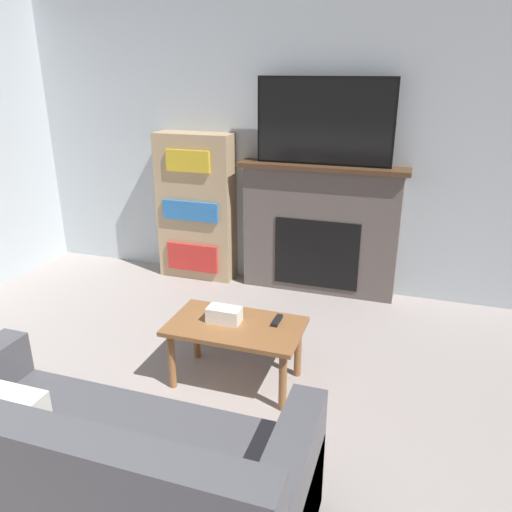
# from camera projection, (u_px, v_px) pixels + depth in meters

# --- Properties ---
(wall_back) EXTENTS (6.31, 0.06, 2.70)m
(wall_back) POSITION_uv_depth(u_px,v_px,m) (294.00, 143.00, 4.53)
(wall_back) COLOR silver
(wall_back) RESTS_ON ground_plane
(fireplace) EXTENTS (1.51, 0.28, 1.20)m
(fireplace) POSITION_uv_depth(u_px,v_px,m) (320.00, 229.00, 4.58)
(fireplace) COLOR #605651
(fireplace) RESTS_ON ground_plane
(tv) EXTENTS (1.18, 0.03, 0.73)m
(tv) POSITION_uv_depth(u_px,v_px,m) (324.00, 122.00, 4.22)
(tv) COLOR black
(tv) RESTS_ON fireplace
(couch) EXTENTS (1.80, 0.86, 0.84)m
(couch) POSITION_uv_depth(u_px,v_px,m) (100.00, 482.00, 2.19)
(couch) COLOR #4C4C51
(couch) RESTS_ON ground_plane
(coffee_table) EXTENTS (0.87, 0.51, 0.43)m
(coffee_table) POSITION_uv_depth(u_px,v_px,m) (236.00, 333.00, 3.27)
(coffee_table) COLOR brown
(coffee_table) RESTS_ON ground_plane
(tissue_box) EXTENTS (0.22, 0.12, 0.10)m
(tissue_box) POSITION_uv_depth(u_px,v_px,m) (224.00, 315.00, 3.26)
(tissue_box) COLOR white
(tissue_box) RESTS_ON coffee_table
(remote_control) EXTENTS (0.04, 0.15, 0.02)m
(remote_control) POSITION_uv_depth(u_px,v_px,m) (277.00, 320.00, 3.27)
(remote_control) COLOR black
(remote_control) RESTS_ON coffee_table
(bookshelf) EXTENTS (0.75, 0.29, 1.43)m
(bookshelf) POSITION_uv_depth(u_px,v_px,m) (196.00, 208.00, 4.88)
(bookshelf) COLOR tan
(bookshelf) RESTS_ON ground_plane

